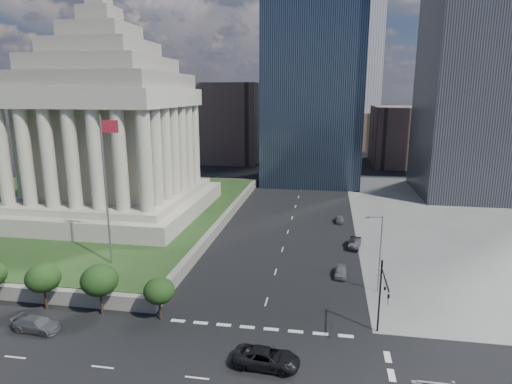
% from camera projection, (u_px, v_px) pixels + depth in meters
% --- Properties ---
extents(ground, '(500.00, 500.00, 0.00)m').
position_uv_depth(ground, '(305.00, 177.00, 128.30)').
color(ground, black).
rests_on(ground, ground).
extents(plaza_terrace, '(66.00, 70.00, 1.80)m').
position_uv_depth(plaza_terrace, '(70.00, 211.00, 87.43)').
color(plaza_terrace, slate).
rests_on(plaza_terrace, ground).
extents(plaza_lawn, '(64.00, 68.00, 0.10)m').
position_uv_depth(plaza_lawn, '(70.00, 207.00, 87.21)').
color(plaza_lawn, '#1F3A18').
rests_on(plaza_lawn, plaza_terrace).
extents(war_memorial, '(34.00, 34.00, 39.00)m').
position_uv_depth(war_memorial, '(107.00, 110.00, 79.08)').
color(war_memorial, '#AEA392').
rests_on(war_memorial, plaza_lawn).
extents(flagpole, '(2.52, 0.24, 20.00)m').
position_uv_depth(flagpole, '(106.00, 182.00, 55.91)').
color(flagpole, slate).
rests_on(flagpole, plaza_lawn).
extents(midrise_glass, '(26.00, 26.00, 60.00)m').
position_uv_depth(midrise_glass, '(314.00, 72.00, 116.39)').
color(midrise_glass, black).
rests_on(midrise_glass, ground).
extents(building_filler_ne, '(20.00, 30.00, 20.00)m').
position_uv_depth(building_filler_ne, '(402.00, 136.00, 149.62)').
color(building_filler_ne, brown).
rests_on(building_filler_ne, ground).
extents(building_filler_nw, '(24.00, 30.00, 28.00)m').
position_uv_depth(building_filler_nw, '(229.00, 122.00, 158.85)').
color(building_filler_nw, brown).
rests_on(building_filler_nw, ground).
extents(traffic_signal_ne, '(0.30, 5.74, 8.00)m').
position_uv_depth(traffic_signal_ne, '(383.00, 293.00, 42.19)').
color(traffic_signal_ne, black).
rests_on(traffic_signal_ne, ground).
extents(street_lamp_north, '(2.13, 0.22, 10.00)m').
position_uv_depth(street_lamp_north, '(379.00, 250.00, 52.82)').
color(street_lamp_north, slate).
rests_on(street_lamp_north, ground).
extents(pickup_truck, '(3.16, 6.29, 1.71)m').
position_uv_depth(pickup_truck, '(267.00, 358.00, 39.14)').
color(pickup_truck, black).
rests_on(pickup_truck, ground).
extents(suv_grey, '(2.48, 5.33, 1.51)m').
position_uv_depth(suv_grey, '(37.00, 324.00, 45.04)').
color(suv_grey, '#515458').
rests_on(suv_grey, ground).
extents(parked_sedan_near, '(1.91, 4.15, 1.38)m').
position_uv_depth(parked_sedan_near, '(341.00, 271.00, 58.58)').
color(parked_sedan_near, gray).
rests_on(parked_sedan_near, ground).
extents(parked_sedan_mid, '(2.40, 5.00, 1.58)m').
position_uv_depth(parked_sedan_mid, '(355.00, 243.00, 69.33)').
color(parked_sedan_mid, black).
rests_on(parked_sedan_mid, ground).
extents(parked_sedan_far, '(3.88, 1.59, 1.32)m').
position_uv_depth(parked_sedan_far, '(340.00, 219.00, 82.77)').
color(parked_sedan_far, '#5C5E64').
rests_on(parked_sedan_far, ground).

